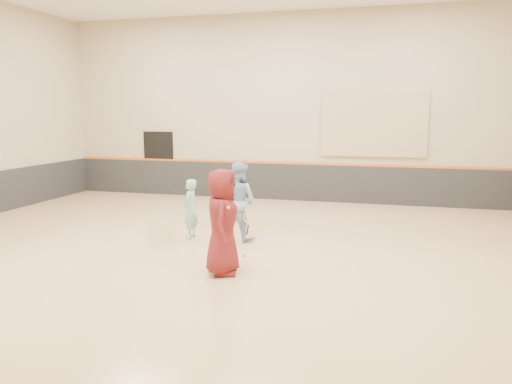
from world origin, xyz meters
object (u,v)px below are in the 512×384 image
(girl, at_px, (190,209))
(young_man, at_px, (222,222))
(spare_racket, at_px, (267,224))
(instructor, at_px, (238,201))

(girl, height_order, young_man, young_man)
(young_man, distance_m, spare_racket, 3.89)
(instructor, xyz_separation_m, young_man, (0.46, -2.43, 0.06))
(girl, bearing_deg, young_man, 31.06)
(girl, distance_m, instructor, 1.13)
(girl, xyz_separation_m, young_man, (1.54, -2.19, 0.26))
(girl, xyz_separation_m, instructor, (1.09, 0.24, 0.20))
(young_man, bearing_deg, girl, 21.39)
(instructor, height_order, spare_racket, instructor)
(girl, bearing_deg, spare_racket, 134.48)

